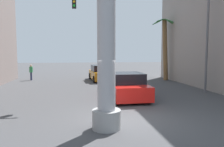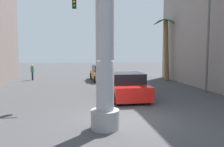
# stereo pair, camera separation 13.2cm
# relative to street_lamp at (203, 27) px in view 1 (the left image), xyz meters

# --- Properties ---
(ground_plane) EXTENTS (94.04, 94.04, 0.00)m
(ground_plane) POSITION_rel_street_lamp_xyz_m (-6.59, 4.62, -4.53)
(ground_plane) COLOR #424244
(street_lamp) EXTENTS (2.39, 0.28, 7.56)m
(street_lamp) POSITION_rel_street_lamp_xyz_m (0.00, 0.00, 0.00)
(street_lamp) COLOR #59595E
(street_lamp) RESTS_ON ground
(traffic_light_mast) EXTENTS (5.78, 0.32, 6.21)m
(traffic_light_mast) POSITION_rel_street_lamp_xyz_m (-11.78, -1.03, -0.13)
(traffic_light_mast) COLOR #333333
(traffic_light_mast) RESTS_ON ground
(car_lead) EXTENTS (2.17, 5.00, 1.56)m
(car_lead) POSITION_rel_street_lamp_xyz_m (-5.61, -0.90, -3.83)
(car_lead) COLOR black
(car_lead) RESTS_ON ground
(car_far) EXTENTS (2.26, 4.59, 1.56)m
(car_far) POSITION_rel_street_lamp_xyz_m (-6.23, 7.77, -3.79)
(car_far) COLOR black
(car_far) RESTS_ON ground
(palm_tree_mid_right) EXTENTS (2.35, 2.31, 6.26)m
(palm_tree_mid_right) POSITION_rel_street_lamp_xyz_m (0.26, 7.15, -0.95)
(palm_tree_mid_right) COLOR brown
(palm_tree_mid_right) RESTS_ON ground
(pedestrian_far_left) EXTENTS (0.35, 0.35, 1.59)m
(pedestrian_far_left) POSITION_rel_street_lamp_xyz_m (-13.23, 9.10, -3.60)
(pedestrian_far_left) COLOR #1E233F
(pedestrian_far_left) RESTS_ON ground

